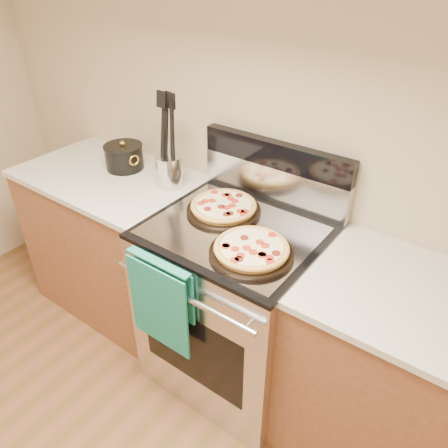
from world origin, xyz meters
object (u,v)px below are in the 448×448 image
Objects in this scene: pepperoni_pizza_front at (252,250)px; saucepan at (124,158)px; pepperoni_pizza_back at (224,207)px; range_body at (235,307)px; utensil_crock at (170,171)px.

saucepan is (-1.02, 0.28, 0.02)m from pepperoni_pizza_front.
pepperoni_pizza_back and pepperoni_pizza_front have the same top height.
range_body is at bearing -9.57° from saucepan.
utensil_crock reaches higher than saucepan.
saucepan reaches higher than range_body.
pepperoni_pizza_back is 0.74m from saucepan.
pepperoni_pizza_front is at bearing -35.11° from pepperoni_pizza_back.
pepperoni_pizza_front is 1.64× the size of saucepan.
pepperoni_pizza_front is 1.06m from saucepan.
pepperoni_pizza_front is at bearing -21.51° from utensil_crock.
saucepan is (-0.74, 0.08, 0.02)m from pepperoni_pizza_back.
saucepan is at bearing 178.59° from utensil_crock.
utensil_crock reaches higher than pepperoni_pizza_back.
range_body is 1.02m from saucepan.
utensil_crock is at bearing 165.10° from range_body.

